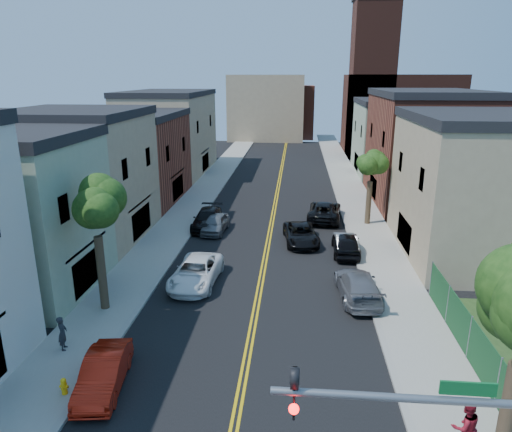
% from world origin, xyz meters
% --- Properties ---
extents(sidewalk_left, '(3.20, 100.00, 0.15)m').
position_xyz_m(sidewalk_left, '(-7.90, 40.00, 0.07)').
color(sidewalk_left, gray).
rests_on(sidewalk_left, ground).
extents(sidewalk_right, '(3.20, 100.00, 0.15)m').
position_xyz_m(sidewalk_right, '(7.90, 40.00, 0.07)').
color(sidewalk_right, gray).
rests_on(sidewalk_right, ground).
extents(curb_left, '(0.30, 100.00, 0.15)m').
position_xyz_m(curb_left, '(-6.15, 40.00, 0.07)').
color(curb_left, gray).
rests_on(curb_left, ground).
extents(curb_right, '(0.30, 100.00, 0.15)m').
position_xyz_m(curb_right, '(6.15, 40.00, 0.07)').
color(curb_right, gray).
rests_on(curb_right, ground).
extents(bldg_left_palegrn, '(9.00, 8.00, 8.50)m').
position_xyz_m(bldg_left_palegrn, '(-14.00, 16.00, 4.25)').
color(bldg_left_palegrn, gray).
rests_on(bldg_left_palegrn, ground).
extents(bldg_left_tan_near, '(9.00, 10.00, 9.00)m').
position_xyz_m(bldg_left_tan_near, '(-14.00, 25.00, 4.50)').
color(bldg_left_tan_near, '#998466').
rests_on(bldg_left_tan_near, ground).
extents(bldg_left_brick, '(9.00, 12.00, 8.00)m').
position_xyz_m(bldg_left_brick, '(-14.00, 36.00, 4.00)').
color(bldg_left_brick, brown).
rests_on(bldg_left_brick, ground).
extents(bldg_left_tan_far, '(9.00, 16.00, 9.50)m').
position_xyz_m(bldg_left_tan_far, '(-14.00, 50.00, 4.75)').
color(bldg_left_tan_far, '#998466').
rests_on(bldg_left_tan_far, ground).
extents(bldg_right_tan, '(9.00, 12.00, 9.00)m').
position_xyz_m(bldg_right_tan, '(14.00, 24.00, 4.50)').
color(bldg_right_tan, '#998466').
rests_on(bldg_right_tan, ground).
extents(bldg_right_brick, '(9.00, 14.00, 10.00)m').
position_xyz_m(bldg_right_brick, '(14.00, 38.00, 5.00)').
color(bldg_right_brick, brown).
rests_on(bldg_right_brick, ground).
extents(bldg_right_palegrn, '(9.00, 12.00, 8.50)m').
position_xyz_m(bldg_right_palegrn, '(14.00, 52.00, 4.25)').
color(bldg_right_palegrn, gray).
rests_on(bldg_right_palegrn, ground).
extents(church, '(16.20, 14.20, 22.60)m').
position_xyz_m(church, '(16.33, 67.07, 7.24)').
color(church, '#4C2319').
rests_on(church, ground).
extents(backdrop_left, '(14.00, 8.00, 12.00)m').
position_xyz_m(backdrop_left, '(-4.00, 82.00, 6.00)').
color(backdrop_left, '#998466').
rests_on(backdrop_left, ground).
extents(backdrop_center, '(10.00, 8.00, 10.00)m').
position_xyz_m(backdrop_center, '(0.00, 86.00, 5.00)').
color(backdrop_center, brown).
rests_on(backdrop_center, ground).
extents(fence_right, '(0.04, 15.00, 1.90)m').
position_xyz_m(fence_right, '(9.50, 9.50, 1.10)').
color(fence_right, '#143F1E').
rests_on(fence_right, sidewalk_right).
extents(tree_left_mid, '(5.20, 5.20, 9.29)m').
position_xyz_m(tree_left_mid, '(-7.88, 14.01, 6.58)').
color(tree_left_mid, '#39291C').
rests_on(tree_left_mid, sidewalk_left).
extents(tree_right_far, '(4.40, 4.40, 8.03)m').
position_xyz_m(tree_right_far, '(7.92, 30.01, 5.76)').
color(tree_right_far, '#39291C').
rests_on(tree_right_far, sidewalk_right).
extents(red_sedan, '(2.00, 4.32, 1.37)m').
position_xyz_m(red_sedan, '(-5.38, 7.84, 0.69)').
color(red_sedan, red).
rests_on(red_sedan, ground).
extents(white_pickup, '(2.71, 5.43, 1.48)m').
position_xyz_m(white_pickup, '(-3.80, 17.61, 0.74)').
color(white_pickup, white).
rests_on(white_pickup, ground).
extents(grey_car_left, '(1.97, 4.25, 1.41)m').
position_xyz_m(grey_car_left, '(-4.29, 27.10, 0.70)').
color(grey_car_left, slate).
rests_on(grey_car_left, ground).
extents(black_car_left, '(2.16, 5.16, 1.49)m').
position_xyz_m(black_car_left, '(-5.12, 28.09, 0.75)').
color(black_car_left, black).
rests_on(black_car_left, ground).
extents(grey_car_right, '(2.47, 5.29, 1.50)m').
position_xyz_m(grey_car_right, '(5.50, 16.59, 0.75)').
color(grey_car_right, slate).
rests_on(grey_car_right, ground).
extents(black_car_right, '(1.85, 4.49, 1.52)m').
position_xyz_m(black_car_right, '(5.50, 23.22, 0.76)').
color(black_car_right, black).
rests_on(black_car_right, ground).
extents(silver_car_right, '(1.44, 4.12, 1.36)m').
position_xyz_m(silver_car_right, '(5.50, 23.65, 0.68)').
color(silver_car_right, '#ABAEB3').
rests_on(silver_car_right, ground).
extents(dark_car_right_far, '(3.22, 5.96, 1.59)m').
position_xyz_m(dark_car_right_far, '(4.43, 31.11, 0.80)').
color(dark_car_right_far, black).
rests_on(dark_car_right_far, ground).
extents(black_suv_lane, '(2.88, 5.20, 1.38)m').
position_xyz_m(black_suv_lane, '(2.40, 25.18, 0.69)').
color(black_suv_lane, black).
rests_on(black_suv_lane, ground).
extents(pedestrian_left, '(0.53, 0.66, 1.59)m').
position_xyz_m(pedestrian_left, '(-8.18, 10.10, 0.94)').
color(pedestrian_left, '#24252B').
rests_on(pedestrian_left, sidewalk_left).
extents(pedestrian_right, '(1.09, 0.93, 1.96)m').
position_xyz_m(pedestrian_right, '(7.52, 5.56, 1.13)').
color(pedestrian_right, maroon).
rests_on(pedestrian_right, sidewalk_right).
extents(fire_hydrant, '(0.33, 0.33, 0.68)m').
position_xyz_m(fire_hydrant, '(-6.70, 7.18, 0.50)').
color(fire_hydrant, yellow).
rests_on(fire_hydrant, sidewalk_left).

